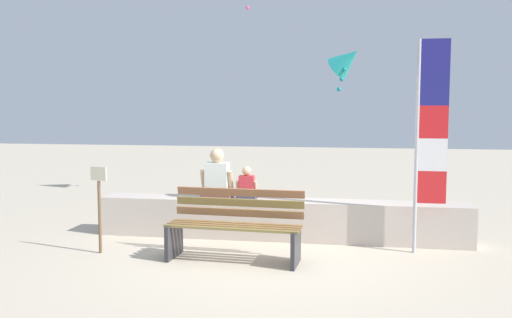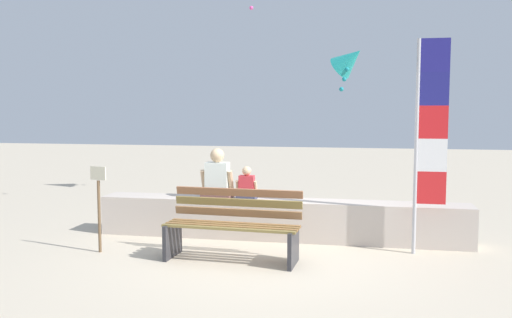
# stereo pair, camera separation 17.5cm
# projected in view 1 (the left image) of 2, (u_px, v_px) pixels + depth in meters

# --- Properties ---
(ground_plane) EXTENTS (40.00, 40.00, 0.00)m
(ground_plane) POSITION_uv_depth(u_px,v_px,m) (270.00, 257.00, 7.07)
(ground_plane) COLOR #C3B49C
(seawall_ledge) EXTENTS (5.45, 0.52, 0.58)m
(seawall_ledge) POSITION_uv_depth(u_px,v_px,m) (280.00, 219.00, 8.05)
(seawall_ledge) COLOR beige
(seawall_ledge) RESTS_ON ground
(park_bench) EXTENTS (1.75, 0.71, 0.88)m
(park_bench) POSITION_uv_depth(u_px,v_px,m) (235.00, 227.00, 6.92)
(park_bench) COLOR olive
(park_bench) RESTS_ON ground
(person_adult) EXTENTS (0.49, 0.36, 0.75)m
(person_adult) POSITION_uv_depth(u_px,v_px,m) (217.00, 179.00, 8.13)
(person_adult) COLOR brown
(person_adult) RESTS_ON seawall_ledge
(person_child) EXTENTS (0.32, 0.24, 0.49)m
(person_child) POSITION_uv_depth(u_px,v_px,m) (247.00, 186.00, 8.07)
(person_child) COLOR #393A53
(person_child) RESTS_ON seawall_ledge
(flag_banner) EXTENTS (0.42, 0.05, 2.82)m
(flag_banner) POSITION_uv_depth(u_px,v_px,m) (428.00, 131.00, 7.12)
(flag_banner) COLOR #B7B7BC
(flag_banner) RESTS_ON ground
(kite_teal) EXTENTS (0.83, 0.74, 0.92)m
(kite_teal) POSITION_uv_depth(u_px,v_px,m) (347.00, 60.00, 9.83)
(kite_teal) COLOR teal
(sign_post) EXTENTS (0.24, 0.06, 1.16)m
(sign_post) POSITION_uv_depth(u_px,v_px,m) (99.00, 202.00, 7.20)
(sign_post) COLOR brown
(sign_post) RESTS_ON ground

